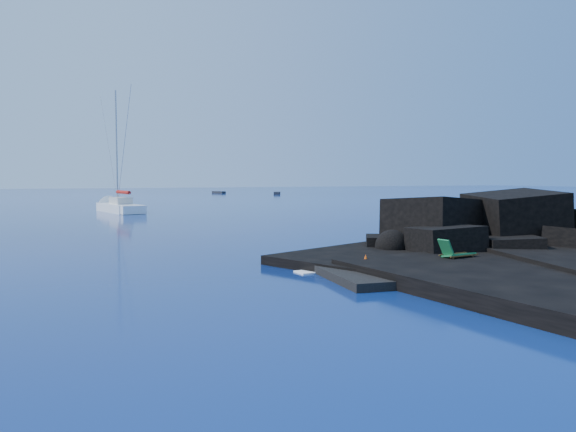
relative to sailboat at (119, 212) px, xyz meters
name	(u,v)px	position (x,y,z in m)	size (l,w,h in m)	color
ground	(332,284)	(2.40, -50.51, 0.00)	(400.00, 400.00, 0.00)	#03103A
headland	(520,256)	(15.40, -47.51, 0.00)	(24.00, 24.00, 3.60)	black
beach	(417,274)	(6.90, -50.01, 0.00)	(8.50, 6.00, 0.70)	black
surf_foam	(373,259)	(7.40, -45.51, 0.00)	(10.00, 8.00, 0.06)	white
sailboat	(119,212)	(0.00, 0.00, 0.00)	(2.95, 14.05, 14.73)	white
deck_chair	(459,250)	(9.08, -50.07, 0.98)	(1.82, 0.80, 1.25)	#156234
towel	(419,273)	(5.77, -51.62, 0.38)	(2.15, 1.02, 0.06)	white
sunbather	(419,270)	(5.77, -51.62, 0.52)	(1.66, 0.41, 0.22)	tan
marker_cone	(366,260)	(4.94, -48.88, 0.59)	(0.32, 0.32, 0.49)	#DF4A0B
distant_boat_a	(219,193)	(32.75, 70.13, 0.00)	(1.27, 4.10, 0.55)	#222327
distant_boat_b	(277,194)	(43.48, 56.48, 0.00)	(1.45, 4.65, 0.62)	#26252A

